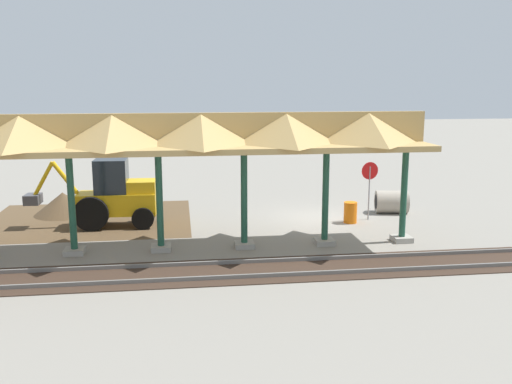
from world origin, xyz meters
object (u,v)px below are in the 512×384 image
Objects in this scene: stop_sign at (370,178)px; traffic_barrel at (350,212)px; concrete_pipe at (392,202)px; backhoe at (113,196)px.

stop_sign reaches higher than traffic_barrel.
stop_sign is at bearing -155.12° from traffic_barrel.
traffic_barrel is at bearing 32.32° from concrete_pipe.
stop_sign is 10.91m from backhoe.
stop_sign is 0.48× the size of backhoe.
backhoe is at bearing -4.60° from traffic_barrel.
stop_sign is 2.83× the size of traffic_barrel.
concrete_pipe is (-12.36, -0.73, -0.74)m from backhoe.
concrete_pipe reaches higher than traffic_barrel.
backhoe reaches higher than stop_sign.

